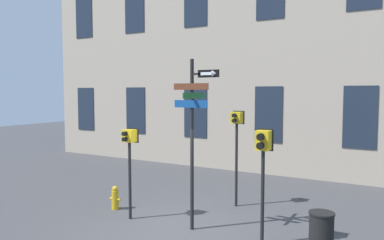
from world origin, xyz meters
TOP-DOWN VIEW (x-y plane):
  - ground_plane at (0.00, 0.00)m, footprint 60.00×60.00m
  - street_sign_pole at (0.42, 0.31)m, footprint 1.21×1.05m
  - pedestrian_signal_left at (-1.46, 0.15)m, footprint 0.39×0.40m
  - pedestrian_signal_right at (2.19, 0.27)m, footprint 0.36×0.40m
  - pedestrian_signal_across at (0.56, 2.62)m, footprint 0.37×0.40m
  - fire_hydrant at (-2.37, 0.59)m, footprint 0.36×0.20m
  - trash_bin at (3.44, 0.38)m, footprint 0.53×0.53m

SIDE VIEW (x-z plane):
  - ground_plane at x=0.00m, z-range 0.00..0.00m
  - fire_hydrant at x=-2.37m, z-range -0.01..0.68m
  - trash_bin at x=3.44m, z-range 0.00..0.92m
  - pedestrian_signal_left at x=-1.46m, z-range 0.69..3.13m
  - pedestrian_signal_right at x=2.19m, z-range 0.74..3.34m
  - pedestrian_signal_across at x=0.56m, z-range 0.77..3.61m
  - street_sign_pole at x=0.42m, z-range 0.42..4.62m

